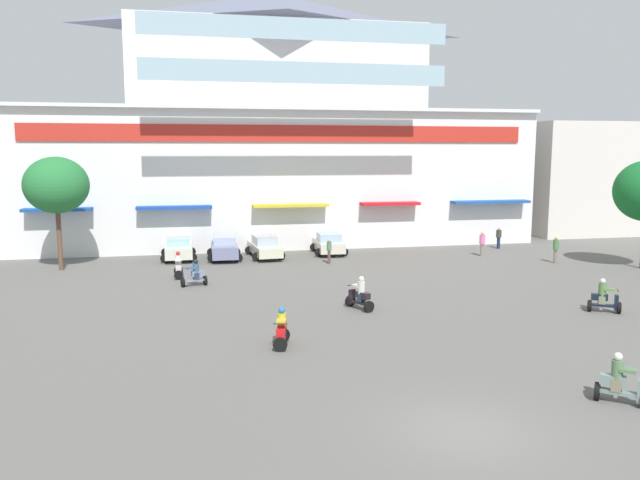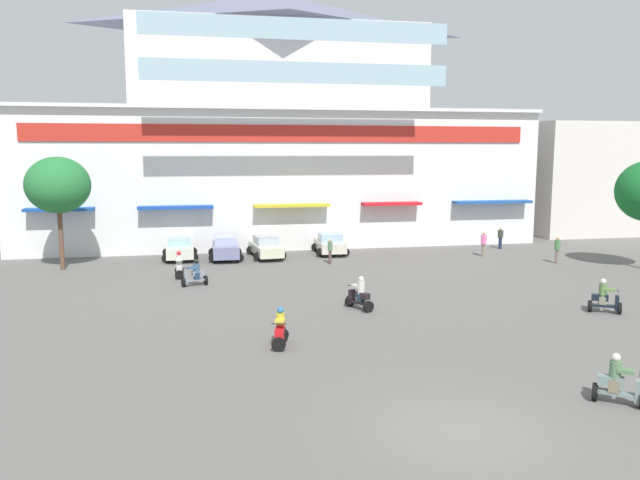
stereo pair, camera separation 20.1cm
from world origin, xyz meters
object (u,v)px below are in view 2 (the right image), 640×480
Objects in this scene: pedestrian_1 at (330,249)px; scooter_rider_6 at (605,299)px; parked_car_0 at (180,248)px; pedestrian_2 at (500,237)px; scooter_rider_2 at (179,267)px; plaza_tree_0 at (58,185)px; scooter_rider_8 at (618,384)px; scooter_rider_7 at (280,330)px; pedestrian_3 at (484,243)px; parked_car_1 at (225,248)px; pedestrian_0 at (557,248)px; parked_car_2 at (266,247)px; scooter_rider_3 at (195,275)px; scooter_rider_5 at (360,296)px; parked_car_3 at (330,243)px.

scooter_rider_6 is at bearing -56.67° from pedestrian_1.
pedestrian_2 reaches higher than parked_car_0.
plaza_tree_0 is at bearing 152.16° from scooter_rider_2.
scooter_rider_2 is 24.54m from scooter_rider_8.
scooter_rider_2 reaches higher than scooter_rider_7.
scooter_rider_7 is 23.56m from pedestrian_3.
scooter_rider_7 is 0.93× the size of pedestrian_2.
pedestrian_0 is (20.80, -5.72, 0.21)m from parked_car_1.
pedestrian_2 is 4.00m from pedestrian_3.
scooter_rider_7 is at bearing -74.02° from scooter_rider_2.
scooter_rider_3 is (-4.74, -8.28, -0.14)m from parked_car_2.
scooter_rider_8 is at bearing -110.90° from pedestrian_2.
pedestrian_1 is at bearing 84.37° from scooter_rider_5.
parked_car_2 is at bearing -178.81° from pedestrian_2.
parked_car_0 is 5.71m from parked_car_2.
pedestrian_1 reaches higher than scooter_rider_2.
scooter_rider_2 is at bearing 108.88° from scooter_rider_3.
scooter_rider_2 reaches higher than parked_car_3.
pedestrian_2 is at bearing 46.22° from scooter_rider_7.
parked_car_1 is 7.14m from pedestrian_1.
plaza_tree_0 is at bearing 139.82° from scooter_rider_5.
pedestrian_1 is (9.37, 2.45, 0.33)m from scooter_rider_2.
parked_car_3 is 10.56m from pedestrian_3.
plaza_tree_0 reaches higher than pedestrian_1.
scooter_rider_2 is at bearing 179.35° from pedestrian_0.
parked_car_3 is (17.21, 2.56, -4.39)m from plaza_tree_0.
pedestrian_3 is at bearing 8.89° from scooter_rider_2.
parked_car_2 is 19.61m from scooter_rider_7.
pedestrian_1 is at bearing -4.39° from plaza_tree_0.
scooter_rider_5 is 10.91m from scooter_rider_6.
pedestrian_1 reaches higher than parked_car_3.
plaza_tree_0 is at bearing -175.49° from pedestrian_2.
scooter_rider_3 is at bearing -83.60° from parked_car_0.
parked_car_0 is at bearing 176.57° from parked_car_2.
scooter_rider_8 is at bearing -58.90° from scooter_rider_2.
scooter_rider_8 is 29.01m from pedestrian_2.
scooter_rider_6 is 10.99m from scooter_rider_8.
scooter_rider_8 is at bearing -84.79° from parked_car_3.
pedestrian_0 is at bearing -15.39° from parked_car_1.
plaza_tree_0 is 4.56× the size of scooter_rider_8.
plaza_tree_0 is 13.53m from parked_car_2.
pedestrian_1 is at bearing -24.90° from parked_car_1.
scooter_rider_6 is 0.95× the size of pedestrian_1.
scooter_rider_2 is 14.37m from scooter_rider_7.
parked_car_2 is 17.42m from pedestrian_2.
parked_car_0 is at bearing -179.95° from pedestrian_2.
plaza_tree_0 is at bearing 172.62° from pedestrian_0.
parked_car_2 is at bearing 170.15° from pedestrian_3.
parked_car_3 is at bearing 154.16° from pedestrian_0.
scooter_rider_8 is (11.80, -18.46, 0.01)m from scooter_rider_3.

